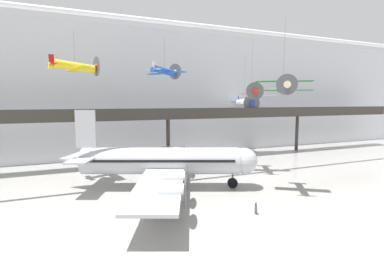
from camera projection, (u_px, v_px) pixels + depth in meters
name	position (u px, v px, depth m)	size (l,w,h in m)	color
ground_plane	(251.00, 229.00, 22.41)	(260.00, 260.00, 0.00)	#9E9B96
hangar_back_wall	(160.00, 94.00, 53.22)	(140.00, 3.00, 25.39)	silver
mezzanine_walkway	(169.00, 117.00, 46.63)	(110.00, 3.20, 9.93)	#38332D
ceiling_truss_beam	(191.00, 25.00, 34.34)	(120.00, 0.60, 0.60)	silver
airliner_silver_main	(160.00, 161.00, 32.72)	(24.43, 28.53, 10.04)	#B7BABF
suspended_plane_blue_trainer	(165.00, 71.00, 40.43)	(6.02, 6.47, 6.26)	#1E4CAD
suspended_plane_green_biplane	(283.00, 87.00, 30.26)	(6.05, 5.45, 9.10)	#1E6B33
suspended_plane_white_twin	(244.00, 102.00, 54.71)	(9.92, 8.14, 11.77)	silver
suspended_plane_yellow_lowwing	(75.00, 66.00, 36.29)	(6.90, 8.10, 6.17)	yellow
suspended_plane_silver_racer	(252.00, 94.00, 39.65)	(7.01, 6.11, 9.55)	silver
info_sign_pedestal	(256.00, 209.00, 25.38)	(0.32, 0.74, 1.24)	#4C4C51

